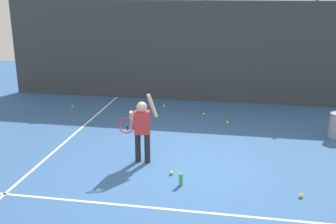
% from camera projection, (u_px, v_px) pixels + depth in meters
% --- Properties ---
extents(ground_plane, '(20.00, 20.00, 0.00)m').
position_uv_depth(ground_plane, '(183.00, 165.00, 7.69)').
color(ground_plane, '#335B93').
extents(court_line_baseline, '(9.00, 0.05, 0.00)m').
position_uv_depth(court_line_baseline, '(167.00, 209.00, 6.15)').
color(court_line_baseline, white).
rests_on(court_line_baseline, ground).
extents(court_line_sideline, '(0.05, 9.00, 0.00)m').
position_uv_depth(court_line_sideline, '(70.00, 138.00, 9.09)').
color(court_line_sideline, white).
rests_on(court_line_sideline, ground).
extents(back_fence_windscreen, '(12.00, 0.08, 2.90)m').
position_uv_depth(back_fence_windscreen, '(206.00, 52.00, 11.65)').
color(back_fence_windscreen, '#383D42').
rests_on(back_fence_windscreen, ground).
extents(fence_post_0, '(0.09, 0.09, 3.05)m').
position_uv_depth(fence_post_0, '(19.00, 45.00, 12.66)').
color(fence_post_0, slate).
rests_on(fence_post_0, ground).
extents(fence_post_1, '(0.09, 0.09, 3.05)m').
position_uv_depth(fence_post_1, '(109.00, 47.00, 12.17)').
color(fence_post_1, slate).
rests_on(fence_post_1, ground).
extents(fence_post_2, '(0.09, 0.09, 3.05)m').
position_uv_depth(fence_post_2, '(206.00, 49.00, 11.68)').
color(fence_post_2, slate).
rests_on(fence_post_2, ground).
extents(fence_post_3, '(0.09, 0.09, 3.05)m').
position_uv_depth(fence_post_3, '(312.00, 52.00, 11.19)').
color(fence_post_3, slate).
rests_on(fence_post_3, ground).
extents(tennis_player, '(0.62, 0.69, 1.35)m').
position_uv_depth(tennis_player, '(142.00, 127.00, 7.60)').
color(tennis_player, '#232326').
rests_on(tennis_player, ground).
extents(water_bottle, '(0.07, 0.07, 0.22)m').
position_uv_depth(water_bottle, '(181.00, 180.00, 6.86)').
color(water_bottle, green).
rests_on(water_bottle, ground).
extents(tennis_ball_0, '(0.07, 0.07, 0.07)m').
position_uv_depth(tennis_ball_0, '(171.00, 173.00, 7.28)').
color(tennis_ball_0, '#CCE033').
rests_on(tennis_ball_0, ground).
extents(tennis_ball_1, '(0.07, 0.07, 0.07)m').
position_uv_depth(tennis_ball_1, '(164.00, 106.00, 11.42)').
color(tennis_ball_1, '#CCE033').
rests_on(tennis_ball_1, ground).
extents(tennis_ball_2, '(0.07, 0.07, 0.07)m').
position_uv_depth(tennis_ball_2, '(204.00, 114.00, 10.67)').
color(tennis_ball_2, '#CCE033').
rests_on(tennis_ball_2, ground).
extents(tennis_ball_3, '(0.07, 0.07, 0.07)m').
position_uv_depth(tennis_ball_3, '(228.00, 122.00, 10.02)').
color(tennis_ball_3, '#CCE033').
rests_on(tennis_ball_3, ground).
extents(tennis_ball_5, '(0.07, 0.07, 0.07)m').
position_uv_depth(tennis_ball_5, '(301.00, 196.00, 6.48)').
color(tennis_ball_5, '#CCE033').
rests_on(tennis_ball_5, ground).
extents(tennis_ball_6, '(0.07, 0.07, 0.07)m').
position_uv_depth(tennis_ball_6, '(73.00, 107.00, 11.35)').
color(tennis_ball_6, '#CCE033').
rests_on(tennis_ball_6, ground).
extents(tennis_ball_7, '(0.07, 0.07, 0.07)m').
position_uv_depth(tennis_ball_7, '(133.00, 114.00, 10.71)').
color(tennis_ball_7, '#CCE033').
rests_on(tennis_ball_7, ground).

